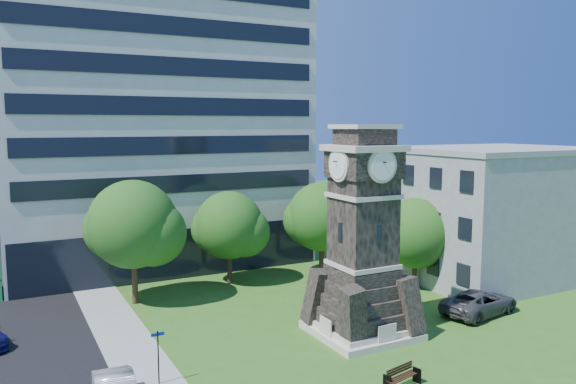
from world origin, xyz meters
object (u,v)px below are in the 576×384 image
park_bench (401,376)px  car_east_lot (480,302)px  street_sign (158,351)px  clock_tower (363,246)px

park_bench → car_east_lot: bearing=15.1°
car_east_lot → park_bench: size_ratio=3.07×
park_bench → street_sign: size_ratio=0.71×
park_bench → street_sign: bearing=139.7°
car_east_lot → park_bench: bearing=107.7°
clock_tower → car_east_lot: 9.87m
car_east_lot → clock_tower: bearing=75.8°
clock_tower → street_sign: size_ratio=4.64×
car_east_lot → street_sign: size_ratio=2.16×
clock_tower → street_sign: 12.77m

